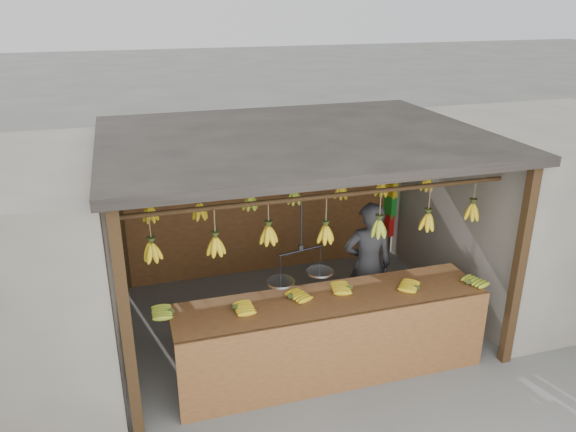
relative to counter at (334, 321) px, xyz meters
name	(u,v)px	position (x,y,z in m)	size (l,w,h in m)	color
ground	(295,319)	(-0.04, 1.23, -0.70)	(80.00, 80.00, 0.00)	#5B5B57
stall	(287,163)	(-0.04, 1.55, 1.27)	(4.30, 3.30, 2.40)	#301F0F
neighbor_right	(546,206)	(3.56, 1.23, 0.45)	(3.00, 3.00, 2.30)	slate
counter	(334,321)	(0.00, 0.00, 0.00)	(3.43, 0.75, 0.96)	brown
hanging_bananas	(296,199)	(-0.03, 1.23, 0.93)	(3.59, 2.26, 0.39)	gold
balance_scale	(301,273)	(-0.30, 0.23, 0.49)	(0.73, 0.38, 0.87)	black
vendor	(368,266)	(0.76, 0.86, 0.11)	(0.59, 0.39, 1.62)	#262628
bag_bundles	(390,196)	(1.90, 2.58, 0.32)	(0.08, 0.26, 1.26)	#1426BF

